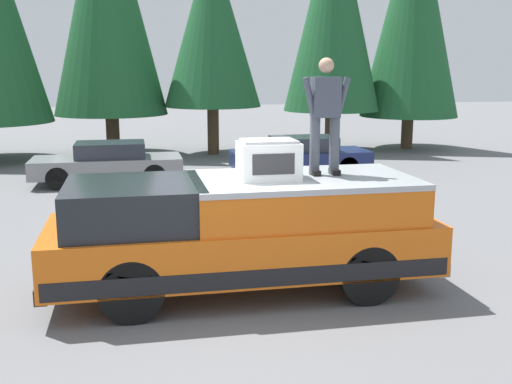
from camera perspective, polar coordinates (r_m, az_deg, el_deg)
ground_plane at (r=8.79m, az=-4.01°, el=-9.92°), size 90.00×90.00×0.00m
pickup_truck at (r=8.89m, az=-1.22°, el=-3.72°), size 2.01×5.54×1.65m
compressor_unit at (r=8.68m, az=1.17°, el=3.02°), size 0.65×0.84×0.56m
person_on_truck_bed at (r=9.05m, az=6.44°, el=7.27°), size 0.29×0.72×1.69m
parked_car_navy at (r=18.66m, az=4.16°, el=3.36°), size 1.64×4.10×1.16m
parked_car_grey at (r=17.71m, az=-13.54°, el=2.64°), size 1.64×4.10×1.16m
conifer_far_left at (r=25.54m, az=14.35°, el=16.24°), size 3.83×3.83×9.69m
conifer_left at (r=24.16m, az=7.18°, el=16.70°), size 3.65×3.65×9.34m
conifer_center_left at (r=23.15m, az=-4.12°, el=15.32°), size 3.57×3.57×7.79m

